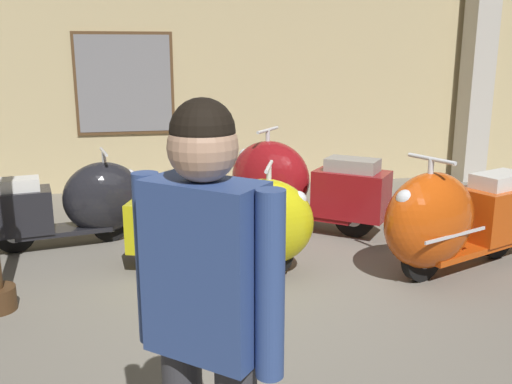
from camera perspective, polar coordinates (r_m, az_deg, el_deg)
ground_plane at (r=4.41m, az=2.17°, el=-11.54°), size 60.00×60.00×0.00m
showroom_back_wall at (r=8.07m, az=-3.68°, el=13.02°), size 18.00×0.63×3.54m
scooter_0 at (r=5.91m, az=-17.39°, el=-1.07°), size 1.60×0.72×0.94m
scooter_1 at (r=4.90m, az=-2.09°, el=-3.28°), size 1.66×0.93×0.98m
scooter_2 at (r=6.19m, az=3.81°, el=0.81°), size 1.69×1.49×1.08m
scooter_3 at (r=5.19m, az=18.97°, el=-2.60°), size 1.80×1.11×1.06m
visitor_0 at (r=2.02m, az=-4.96°, el=-11.93°), size 0.47×0.44×1.76m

